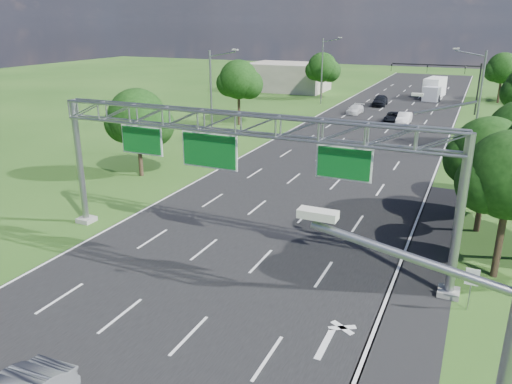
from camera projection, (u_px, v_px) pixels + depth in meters
The scene contains 19 objects.
ground at pixel (327, 170), 44.12m from camera, with size 220.00×220.00×0.00m, color #224715.
road at pixel (327, 170), 44.12m from camera, with size 18.00×180.00×0.02m, color black.
road_flare at pixel (425, 272), 26.37m from camera, with size 3.00×30.00×0.02m, color black.
sign_gantry at pixel (240, 135), 26.24m from camera, with size 23.50×1.00×9.56m.
regulatory_sign at pixel (472, 281), 22.42m from camera, with size 0.60×0.08×2.10m.
traffic_signal at pixel (452, 76), 69.65m from camera, with size 12.21×0.24×7.00m.
streetlight_l_near at pixel (213, 99), 46.70m from camera, with size 2.97×0.22×10.16m.
streetlight_l_far at pixel (323, 68), 76.83m from camera, with size 2.97×0.22×10.16m.
streetlight_r_mid at pixel (477, 99), 46.50m from camera, with size 2.97×0.22×10.16m.
tree_verge_la at pixel (138, 120), 41.13m from camera, with size 5.76×4.80×7.40m.
tree_verge_lb at pixel (239, 81), 61.50m from camera, with size 5.76×4.80×8.06m.
tree_verge_lc at pixel (323, 69), 82.00m from camera, with size 5.76×4.80×7.62m.
tree_verge_re at pixel (503, 70), 78.30m from camera, with size 5.76×4.80×7.84m.
building_left at pixel (288, 77), 93.20m from camera, with size 14.00×10.00×5.00m, color gray.
car_queue_a at pixel (355, 109), 70.56m from camera, with size 1.70×4.17×1.21m, color silver.
car_queue_b at pixel (393, 117), 64.93m from camera, with size 2.05×4.45×1.24m, color black.
car_queue_c at pixel (380, 100), 76.97m from camera, with size 1.95×4.86×1.65m, color black.
car_queue_d at pixel (404, 118), 63.53m from camera, with size 1.52×4.36×1.44m, color white.
box_truck at pixel (434, 89), 84.12m from camera, with size 3.39×9.07×3.33m.
Camera 1 is at (11.74, -11.14, 12.62)m, focal length 35.00 mm.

